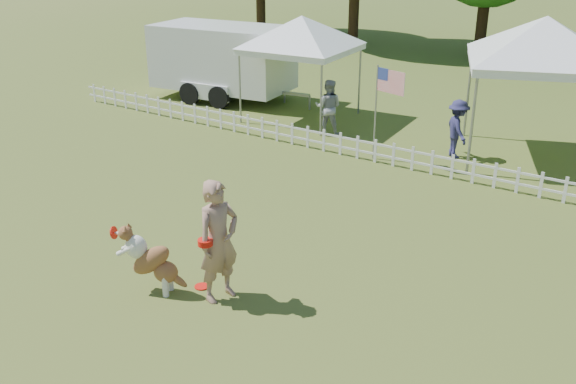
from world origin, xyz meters
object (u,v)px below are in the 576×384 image
object	(u,v)px
cargo_trailer	(223,62)
flag_pole	(375,113)
handler	(219,241)
dog	(152,260)
canopy_tent_right	(537,91)
canopy_tent_left	(301,69)
frisbee_on_turf	(202,287)
spectator_a	(328,107)
spectator_b	(457,129)

from	to	relation	value
cargo_trailer	flag_pole	world-z (taller)	cargo_trailer
cargo_trailer	handler	bearing A→B (deg)	-57.91
dog	canopy_tent_right	world-z (taller)	canopy_tent_right
canopy_tent_left	flag_pole	world-z (taller)	canopy_tent_left
frisbee_on_turf	flag_pole	size ratio (longest dim) A/B	0.10
frisbee_on_turf	spectator_a	size ratio (longest dim) A/B	0.15
handler	flag_pole	size ratio (longest dim) A/B	0.83
flag_pole	spectator_b	distance (m)	2.16
handler	canopy_tent_right	distance (m)	9.83
canopy_tent_right	flag_pole	size ratio (longest dim) A/B	1.44
canopy_tent_left	canopy_tent_right	bearing A→B (deg)	-3.30
handler	canopy_tent_left	distance (m)	10.43
canopy_tent_left	canopy_tent_right	xyz separation A→B (m)	(6.77, 0.25, 0.22)
dog	canopy_tent_right	distance (m)	10.58
cargo_trailer	canopy_tent_left	bearing A→B (deg)	-15.94
canopy_tent_right	cargo_trailer	bearing A→B (deg)	156.90
cargo_trailer	spectator_b	world-z (taller)	cargo_trailer
canopy_tent_left	spectator_b	world-z (taller)	canopy_tent_left
flag_pole	spectator_a	distance (m)	2.36
canopy_tent_left	spectator_b	xyz separation A→B (m)	(5.23, -0.77, -0.76)
canopy_tent_left	canopy_tent_right	size ratio (longest dim) A/B	0.87
canopy_tent_right	spectator_a	distance (m)	5.44
flag_pole	dog	bearing A→B (deg)	-73.77
canopy_tent_right	spectator_b	size ratio (longest dim) A/B	2.32
canopy_tent_left	canopy_tent_right	distance (m)	6.78
handler	dog	size ratio (longest dim) A/B	1.76
frisbee_on_turf	canopy_tent_right	bearing A→B (deg)	74.87
frisbee_on_turf	canopy_tent_left	bearing A→B (deg)	114.30
spectator_b	dog	bearing A→B (deg)	129.45
dog	cargo_trailer	size ratio (longest dim) A/B	0.20
spectator_a	spectator_b	bearing A→B (deg)	162.67
spectator_b	canopy_tent_left	bearing A→B (deg)	40.99
canopy_tent_right	spectator_a	bearing A→B (deg)	171.46
handler	spectator_b	size ratio (longest dim) A/B	1.34
spectator_b	frisbee_on_turf	bearing A→B (deg)	132.43
handler	canopy_tent_left	size ratio (longest dim) A/B	0.66
canopy_tent_left	spectator_a	distance (m)	1.96
dog	canopy_tent_right	size ratio (longest dim) A/B	0.33
canopy_tent_right	flag_pole	world-z (taller)	canopy_tent_right
cargo_trailer	spectator_a	size ratio (longest dim) A/B	3.64
canopy_tent_left	flag_pole	bearing A→B (deg)	-35.65
handler	canopy_tent_right	xyz separation A→B (m)	(2.12, 9.57, 0.73)
canopy_tent_right	spectator_b	bearing A→B (deg)	-168.00
dog	cargo_trailer	world-z (taller)	cargo_trailer
canopy_tent_right	spectator_b	xyz separation A→B (m)	(-1.54, -1.02, -0.98)
handler	canopy_tent_left	xyz separation A→B (m)	(-4.64, 9.32, 0.51)
dog	canopy_tent_right	xyz separation A→B (m)	(3.12, 10.05, 1.16)
dog	frisbee_on_turf	size ratio (longest dim) A/B	4.81
cargo_trailer	spectator_b	size ratio (longest dim) A/B	3.83
flag_pole	spectator_b	world-z (taller)	flag_pole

